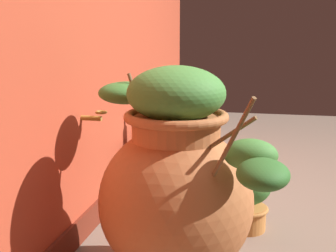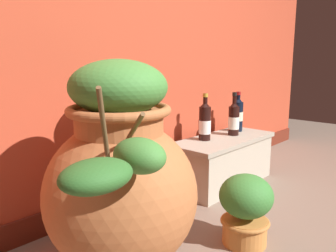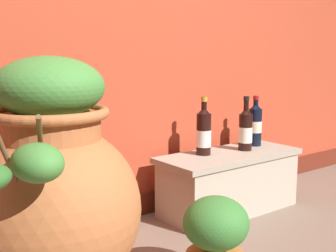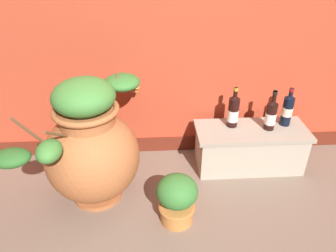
{
  "view_description": "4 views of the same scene",
  "coord_description": "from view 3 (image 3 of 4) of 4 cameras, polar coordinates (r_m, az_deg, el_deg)",
  "views": [
    {
      "loc": [
        -2.11,
        0.28,
        0.96
      ],
      "look_at": [
        -0.07,
        0.73,
        0.53
      ],
      "focal_mm": 45.24,
      "sensor_mm": 36.0,
      "label": 1
    },
    {
      "loc": [
        -1.38,
        -0.42,
        0.86
      ],
      "look_at": [
        -0.05,
        0.81,
        0.51
      ],
      "focal_mm": 36.65,
      "sensor_mm": 36.0,
      "label": 2
    },
    {
      "loc": [
        -1.14,
        -0.82,
        0.87
      ],
      "look_at": [
        0.03,
        0.71,
        0.55
      ],
      "focal_mm": 47.07,
      "sensor_mm": 36.0,
      "label": 3
    },
    {
      "loc": [
        -0.18,
        -1.09,
        1.56
      ],
      "look_at": [
        -0.07,
        0.71,
        0.47
      ],
      "focal_mm": 33.75,
      "sensor_mm": 36.0,
      "label": 4
    }
  ],
  "objects": [
    {
      "name": "terracotta_urn",
      "position": [
        1.59,
        -14.63,
        -8.0
      ],
      "size": [
        0.76,
        0.78,
        0.86
      ],
      "color": "#B26638",
      "rests_on": "ground_plane"
    },
    {
      "name": "wine_bottle_middle",
      "position": [
        2.65,
        11.22,
        0.34
      ],
      "size": [
        0.08,
        0.08,
        0.3
      ],
      "color": "black",
      "rests_on": "stone_ledge"
    },
    {
      "name": "potted_shrub",
      "position": [
        1.73,
        6.19,
        -14.08
      ],
      "size": [
        0.25,
        0.25,
        0.34
      ],
      "color": "#CC7F3D",
      "rests_on": "ground_plane"
    },
    {
      "name": "wine_bottle_right",
      "position": [
        2.37,
        4.65,
        -0.68
      ],
      "size": [
        0.08,
        0.08,
        0.31
      ],
      "color": "black",
      "rests_on": "stone_ledge"
    },
    {
      "name": "wine_bottle_left",
      "position": [
        2.51,
        10.01,
        -0.39
      ],
      "size": [
        0.08,
        0.08,
        0.3
      ],
      "color": "black",
      "rests_on": "stone_ledge"
    },
    {
      "name": "stone_ledge",
      "position": [
        2.48,
        7.92,
        -6.89
      ],
      "size": [
        0.83,
        0.34,
        0.33
      ],
      "color": "#B2A893",
      "rests_on": "ground_plane"
    }
  ]
}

